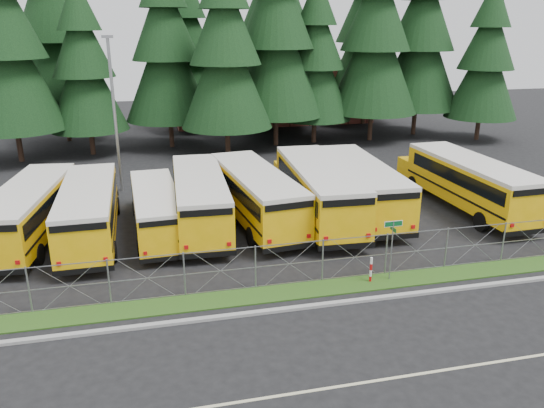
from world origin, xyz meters
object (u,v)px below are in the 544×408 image
Objects in this scene: striped_bollard at (371,270)px; light_standard at (114,110)px; bus_1 at (90,212)px; bus_east at (466,184)px; bus_0 at (32,212)px; bus_3 at (200,200)px; street_sign at (392,238)px; bus_6 at (358,187)px; bus_2 at (156,211)px; bus_5 at (316,191)px; bus_4 at (254,196)px.

light_standard is (-11.15, 16.47, 4.90)m from striped_bollard.
bus_1 is 21.87m from bus_east.
bus_0 is 9.45× the size of striped_bollard.
bus_3 is at bearing 4.45° from bus_1.
bus_0 is 18.41m from street_sign.
bus_1 is 9.40m from light_standard.
striped_bollard is (-2.86, -8.78, -0.96)m from bus_6.
bus_2 is 11.88m from bus_6.
bus_2 is 0.83× the size of bus_6.
street_sign is at bearing -32.24° from bus_1.
bus_6 reaches higher than bus_3.
striped_bollard is at bearing -44.54° from bus_2.
light_standard is (-14.01, 7.69, 3.94)m from bus_6.
bus_5 is 4.42× the size of street_sign.
bus_2 is at bearing -175.25° from bus_5.
bus_east is (24.82, -0.83, 0.10)m from bus_0.
street_sign is at bearing -139.41° from bus_east.
bus_east is (18.50, -0.14, 0.30)m from bus_2.
striped_bollard is (-0.92, -0.03, -1.43)m from street_sign.
bus_1 is 0.96× the size of bus_4.
bus_0 is 15.46m from bus_5.
street_sign is at bearing -53.72° from light_standard.
light_standard reaches higher than bus_3.
bus_4 is at bearing 117.31° from street_sign.
bus_6 is (2.72, 0.43, -0.07)m from bus_5.
bus_east is (6.64, -0.92, 0.03)m from bus_6.
bus_4 reaches higher than street_sign.
light_standard is at bearing 126.28° from street_sign.
striped_bollard is at bearing -88.38° from bus_5.
bus_3 is 11.41m from street_sign.
bus_east is 22.71m from light_standard.
bus_0 is 1.12× the size of light_standard.
street_sign is at bearing -82.06° from bus_5.
bus_6 reaches higher than street_sign.
bus_4 is 1.16× the size of light_standard.
bus_0 is 17.63m from striped_bollard.
street_sign is (9.92, -7.97, 0.74)m from bus_2.
bus_5 is at bearing 175.21° from bus_east.
bus_3 reaches higher than bus_2.
bus_4 reaches higher than bus_0.
striped_bollard is 20.48m from light_standard.
street_sign is 1.70m from striped_bollard.
bus_2 is 0.79× the size of bus_5.
striped_bollard is at bearing -50.70° from bus_3.
bus_4 is 3.64m from bus_5.
street_sign is 2.34× the size of striped_bollard.
bus_3 is 4.14× the size of street_sign.
bus_3 is at bearing -59.75° from light_standard.
bus_2 is 9.70m from light_standard.
bus_2 is 12.06m from striped_bollard.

